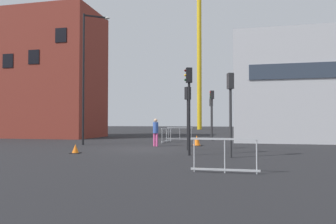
% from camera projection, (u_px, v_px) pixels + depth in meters
% --- Properties ---
extents(ground, '(160.00, 160.00, 0.00)m').
position_uv_depth(ground, '(140.00, 149.00, 18.02)').
color(ground, black).
extents(brick_building, '(9.05, 6.36, 12.47)m').
position_uv_depth(brick_building, '(54.00, 75.00, 31.56)').
color(brick_building, maroon).
rests_on(brick_building, ground).
extents(office_block, '(13.88, 10.47, 8.41)m').
position_uv_depth(office_block, '(318.00, 91.00, 26.52)').
color(office_block, '#B7B7BC').
rests_on(office_block, ground).
extents(construction_crane, '(13.70, 4.97, 28.62)m').
position_uv_depth(construction_crane, '(200.00, 39.00, 61.87)').
color(construction_crane, gold).
rests_on(construction_crane, ground).
extents(streetlamp_tall, '(1.59, 1.07, 8.99)m').
position_uv_depth(streetlamp_tall, '(86.00, 69.00, 21.49)').
color(streetlamp_tall, black).
rests_on(streetlamp_tall, ground).
extents(traffic_light_crosswalk, '(0.33, 0.39, 3.73)m').
position_uv_depth(traffic_light_crosswalk, '(230.00, 100.00, 13.83)').
color(traffic_light_crosswalk, '#2D2D30').
rests_on(traffic_light_crosswalk, ground).
extents(traffic_light_median, '(0.36, 0.38, 3.74)m').
position_uv_depth(traffic_light_median, '(211.00, 111.00, 29.47)').
color(traffic_light_median, '#2D2D30').
rests_on(traffic_light_median, ground).
extents(traffic_light_corner, '(0.39, 0.35, 4.17)m').
position_uv_depth(traffic_light_corner, '(212.00, 107.00, 26.23)').
color(traffic_light_corner, '#232326').
rests_on(traffic_light_corner, ground).
extents(traffic_light_verge, '(0.39, 0.31, 4.13)m').
position_uv_depth(traffic_light_verge, '(189.00, 97.00, 14.79)').
color(traffic_light_verge, black).
rests_on(traffic_light_verge, ground).
extents(traffic_light_island, '(0.36, 0.37, 3.51)m').
position_uv_depth(traffic_light_island, '(188.00, 107.00, 17.45)').
color(traffic_light_island, black).
rests_on(traffic_light_island, ground).
extents(pedestrian_walking, '(0.34, 0.34, 1.77)m').
position_uv_depth(pedestrian_walking, '(156.00, 130.00, 20.09)').
color(pedestrian_walking, '#D14C8C').
rests_on(pedestrian_walking, ground).
extents(safety_barrier_front, '(2.24, 0.27, 1.08)m').
position_uv_depth(safety_barrier_front, '(180.00, 133.00, 26.64)').
color(safety_barrier_front, gray).
rests_on(safety_barrier_front, ground).
extents(safety_barrier_rear, '(2.12, 0.07, 1.08)m').
position_uv_depth(safety_barrier_rear, '(225.00, 155.00, 9.70)').
color(safety_barrier_rear, '#B2B5BA').
rests_on(safety_barrier_rear, ground).
extents(safety_barrier_mid_span, '(0.24, 2.49, 1.08)m').
position_uv_depth(safety_barrier_mid_span, '(166.00, 135.00, 23.74)').
color(safety_barrier_mid_span, '#B2B5BA').
rests_on(safety_barrier_mid_span, ground).
extents(safety_barrier_right_run, '(0.17, 2.32, 1.08)m').
position_uv_depth(safety_barrier_right_run, '(239.00, 132.00, 29.63)').
color(safety_barrier_right_run, '#9EA0A5').
rests_on(safety_barrier_right_run, ground).
extents(traffic_cone_orange, '(0.68, 0.68, 0.68)m').
position_uv_depth(traffic_cone_orange, '(197.00, 141.00, 20.53)').
color(traffic_cone_orange, black).
rests_on(traffic_cone_orange, ground).
extents(traffic_cone_striped, '(0.46, 0.46, 0.46)m').
position_uv_depth(traffic_cone_striped, '(75.00, 149.00, 15.64)').
color(traffic_cone_striped, black).
rests_on(traffic_cone_striped, ground).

